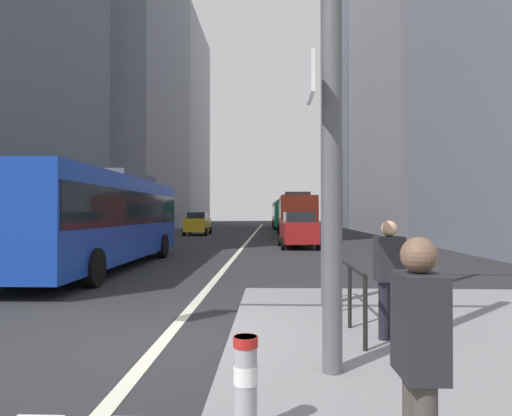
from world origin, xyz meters
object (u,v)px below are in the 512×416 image
object	(u,v)px
car_oncoming_far	(198,223)
traffic_signal_gantry	(171,20)
car_receding_near	(288,222)
bollard_left	(246,381)
pedestrian_far	(389,274)
city_bus_red_receding	(296,214)
street_lamp_post	(326,38)
city_bus_red_distant	(284,213)
car_oncoming_mid	(153,225)
city_bus_blue_oncoming	(102,215)
pedestrian_walking	(419,359)
car_receding_far	(298,230)

from	to	relation	value
car_oncoming_far	traffic_signal_gantry	bearing A→B (deg)	-81.18
car_receding_near	bollard_left	size ratio (longest dim) A/B	5.64
car_receding_near	car_oncoming_far	xyz separation A→B (m)	(-7.94, -6.03, -0.00)
car_oncoming_far	pedestrian_far	world-z (taller)	car_oncoming_far
city_bus_red_receding	street_lamp_post	size ratio (longest dim) A/B	1.34
city_bus_red_distant	car_oncoming_mid	world-z (taller)	city_bus_red_distant
city_bus_blue_oncoming	car_receding_near	world-z (taller)	city_bus_blue_oncoming
traffic_signal_gantry	car_oncoming_far	bearing A→B (deg)	98.82
car_oncoming_far	traffic_signal_gantry	size ratio (longest dim) A/B	0.70
traffic_signal_gantry	bollard_left	bearing A→B (deg)	-57.86
traffic_signal_gantry	pedestrian_walking	size ratio (longest dim) A/B	3.72
city_bus_blue_oncoming	car_oncoming_mid	bearing A→B (deg)	99.32
city_bus_red_distant	street_lamp_post	bearing A→B (deg)	-90.48
car_receding_far	car_oncoming_mid	bearing A→B (deg)	141.27
car_oncoming_mid	city_bus_red_receding	bearing A→B (deg)	15.92
street_lamp_post	pedestrian_walking	distance (m)	7.41
pedestrian_walking	city_bus_red_receding	bearing A→B (deg)	88.28
traffic_signal_gantry	pedestrian_far	xyz separation A→B (m)	(2.77, 1.34, -3.02)
city_bus_blue_oncoming	car_receding_near	size ratio (longest dim) A/B	2.65
traffic_signal_gantry	pedestrian_walking	xyz separation A→B (m)	(2.01, -2.31, -3.04)
city_bus_red_receding	car_oncoming_mid	size ratio (longest dim) A/B	2.38
car_oncoming_mid	street_lamp_post	bearing A→B (deg)	-67.95
traffic_signal_gantry	car_receding_near	bearing A→B (deg)	86.16
car_oncoming_mid	pedestrian_walking	world-z (taller)	car_oncoming_mid
car_receding_far	car_oncoming_far	distance (m)	16.28
car_receding_far	city_bus_red_distant	bearing A→B (deg)	89.98
traffic_signal_gantry	street_lamp_post	size ratio (longest dim) A/B	0.75
street_lamp_post	city_bus_red_receding	bearing A→B (deg)	88.26
city_bus_red_receding	car_oncoming_far	world-z (taller)	city_bus_red_receding
city_bus_red_distant	pedestrian_far	bearing A→B (deg)	-89.77
pedestrian_walking	bollard_left	bearing A→B (deg)	142.41
city_bus_red_distant	car_oncoming_mid	bearing A→B (deg)	-114.16
city_bus_blue_oncoming	traffic_signal_gantry	world-z (taller)	traffic_signal_gantry
street_lamp_post	pedestrian_far	distance (m)	4.90
car_oncoming_far	bollard_left	bearing A→B (deg)	-80.07
car_oncoming_far	city_bus_red_receding	bearing A→B (deg)	-21.24
city_bus_red_distant	pedestrian_walking	distance (m)	52.45
city_bus_red_receding	pedestrian_far	distance (m)	29.33
car_receding_far	bollard_left	size ratio (longest dim) A/B	5.34
city_bus_red_distant	city_bus_red_receding	bearing A→B (deg)	-88.74
city_bus_blue_oncoming	car_receding_far	size ratio (longest dim) A/B	2.80
car_oncoming_far	bollard_left	size ratio (longest dim) A/B	5.33
car_oncoming_mid	car_oncoming_far	world-z (taller)	same
traffic_signal_gantry	street_lamp_post	distance (m)	4.51
traffic_signal_gantry	pedestrian_far	size ratio (longest dim) A/B	3.64
city_bus_red_distant	pedestrian_far	distance (m)	48.80
pedestrian_far	bollard_left	bearing A→B (deg)	-123.08
bollard_left	car_oncoming_far	bearing A→B (deg)	99.93
street_lamp_post	city_bus_blue_oncoming	bearing A→B (deg)	136.54
city_bus_red_distant	car_oncoming_far	bearing A→B (deg)	-115.70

